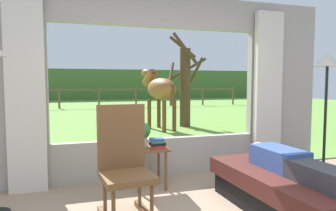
{
  "coord_description": "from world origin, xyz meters",
  "views": [
    {
      "loc": [
        -1.1,
        -1.82,
        1.34
      ],
      "look_at": [
        0.0,
        1.8,
        1.05
      ],
      "focal_mm": 32.08,
      "sensor_mm": 36.0,
      "label": 1
    }
  ],
  "objects_px": {
    "book_stack": "(157,143)",
    "floor_lamp_right": "(327,78)",
    "reclining_person": "(292,164)",
    "rocking_chair": "(124,163)",
    "potted_plant": "(142,133)",
    "pasture_tree": "(185,84)",
    "recliner_sofa": "(287,191)",
    "horse": "(160,89)",
    "side_table": "(149,155)"
  },
  "relations": [
    {
      "from": "rocking_chair",
      "to": "floor_lamp_right",
      "type": "height_order",
      "value": "floor_lamp_right"
    },
    {
      "from": "horse",
      "to": "pasture_tree",
      "type": "distance_m",
      "value": 0.97
    },
    {
      "from": "rocking_chair",
      "to": "floor_lamp_right",
      "type": "bearing_deg",
      "value": -0.12
    },
    {
      "from": "book_stack",
      "to": "floor_lamp_right",
      "type": "height_order",
      "value": "floor_lamp_right"
    },
    {
      "from": "rocking_chair",
      "to": "side_table",
      "type": "xyz_separation_m",
      "value": [
        0.43,
        0.77,
        -0.12
      ]
    },
    {
      "from": "pasture_tree",
      "to": "horse",
      "type": "bearing_deg",
      "value": -157.32
    },
    {
      "from": "side_table",
      "to": "floor_lamp_right",
      "type": "bearing_deg",
      "value": -10.94
    },
    {
      "from": "rocking_chair",
      "to": "floor_lamp_right",
      "type": "xyz_separation_m",
      "value": [
        2.75,
        0.32,
        0.85
      ]
    },
    {
      "from": "recliner_sofa",
      "to": "pasture_tree",
      "type": "bearing_deg",
      "value": 76.95
    },
    {
      "from": "recliner_sofa",
      "to": "book_stack",
      "type": "distance_m",
      "value": 1.58
    },
    {
      "from": "book_stack",
      "to": "reclining_person",
      "type": "bearing_deg",
      "value": -45.37
    },
    {
      "from": "side_table",
      "to": "book_stack",
      "type": "xyz_separation_m",
      "value": [
        0.09,
        -0.06,
        0.15
      ]
    },
    {
      "from": "recliner_sofa",
      "to": "horse",
      "type": "xyz_separation_m",
      "value": [
        0.17,
        5.61,
        0.94
      ]
    },
    {
      "from": "rocking_chair",
      "to": "pasture_tree",
      "type": "bearing_deg",
      "value": 57.75
    },
    {
      "from": "recliner_sofa",
      "to": "horse",
      "type": "bearing_deg",
      "value": 85.23
    },
    {
      "from": "rocking_chair",
      "to": "book_stack",
      "type": "height_order",
      "value": "rocking_chair"
    },
    {
      "from": "reclining_person",
      "to": "horse",
      "type": "xyz_separation_m",
      "value": [
        0.17,
        5.66,
        0.63
      ]
    },
    {
      "from": "reclining_person",
      "to": "rocking_chair",
      "type": "distance_m",
      "value": 1.68
    },
    {
      "from": "reclining_person",
      "to": "side_table",
      "type": "bearing_deg",
      "value": 132.32
    },
    {
      "from": "book_stack",
      "to": "floor_lamp_right",
      "type": "relative_size",
      "value": 0.12
    },
    {
      "from": "recliner_sofa",
      "to": "horse",
      "type": "relative_size",
      "value": 0.96
    },
    {
      "from": "floor_lamp_right",
      "to": "reclining_person",
      "type": "bearing_deg",
      "value": -146.9
    },
    {
      "from": "side_table",
      "to": "book_stack",
      "type": "distance_m",
      "value": 0.19
    },
    {
      "from": "recliner_sofa",
      "to": "reclining_person",
      "type": "height_order",
      "value": "reclining_person"
    },
    {
      "from": "reclining_person",
      "to": "potted_plant",
      "type": "distance_m",
      "value": 1.79
    },
    {
      "from": "floor_lamp_right",
      "to": "rocking_chair",
      "type": "bearing_deg",
      "value": -173.39
    },
    {
      "from": "floor_lamp_right",
      "to": "pasture_tree",
      "type": "relative_size",
      "value": 0.63
    },
    {
      "from": "rocking_chair",
      "to": "recliner_sofa",
      "type": "bearing_deg",
      "value": -19.32
    },
    {
      "from": "potted_plant",
      "to": "pasture_tree",
      "type": "bearing_deg",
      "value": 64.05
    },
    {
      "from": "rocking_chair",
      "to": "side_table",
      "type": "relative_size",
      "value": 2.15
    },
    {
      "from": "rocking_chair",
      "to": "book_stack",
      "type": "xyz_separation_m",
      "value": [
        0.52,
        0.71,
        0.03
      ]
    },
    {
      "from": "side_table",
      "to": "horse",
      "type": "xyz_separation_m",
      "value": [
        1.36,
        4.48,
        0.73
      ]
    },
    {
      "from": "horse",
      "to": "potted_plant",
      "type": "bearing_deg",
      "value": -123.03
    },
    {
      "from": "side_table",
      "to": "potted_plant",
      "type": "height_order",
      "value": "potted_plant"
    },
    {
      "from": "side_table",
      "to": "horse",
      "type": "bearing_deg",
      "value": 73.06
    },
    {
      "from": "book_stack",
      "to": "floor_lamp_right",
      "type": "xyz_separation_m",
      "value": [
        2.23,
        -0.39,
        0.82
      ]
    },
    {
      "from": "reclining_person",
      "to": "recliner_sofa",
      "type": "bearing_deg",
      "value": 86.92
    },
    {
      "from": "reclining_person",
      "to": "book_stack",
      "type": "relative_size",
      "value": 7.13
    },
    {
      "from": "rocking_chair",
      "to": "reclining_person",
      "type": "bearing_deg",
      "value": -20.98
    },
    {
      "from": "rocking_chair",
      "to": "pasture_tree",
      "type": "distance_m",
      "value": 6.27
    },
    {
      "from": "potted_plant",
      "to": "floor_lamp_right",
      "type": "xyz_separation_m",
      "value": [
        2.4,
        -0.51,
        0.7
      ]
    },
    {
      "from": "book_stack",
      "to": "pasture_tree",
      "type": "relative_size",
      "value": 0.07
    },
    {
      "from": "side_table",
      "to": "pasture_tree",
      "type": "distance_m",
      "value": 5.41
    },
    {
      "from": "recliner_sofa",
      "to": "rocking_chair",
      "type": "distance_m",
      "value": 1.7
    },
    {
      "from": "reclining_person",
      "to": "rocking_chair",
      "type": "bearing_deg",
      "value": 162.67
    },
    {
      "from": "reclining_person",
      "to": "rocking_chair",
      "type": "relative_size",
      "value": 1.28
    },
    {
      "from": "recliner_sofa",
      "to": "book_stack",
      "type": "relative_size",
      "value": 8.67
    },
    {
      "from": "recliner_sofa",
      "to": "potted_plant",
      "type": "height_order",
      "value": "potted_plant"
    },
    {
      "from": "floor_lamp_right",
      "to": "pasture_tree",
      "type": "xyz_separation_m",
      "value": [
        -0.07,
        5.29,
        -0.09
      ]
    },
    {
      "from": "reclining_person",
      "to": "book_stack",
      "type": "distance_m",
      "value": 1.58
    }
  ]
}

